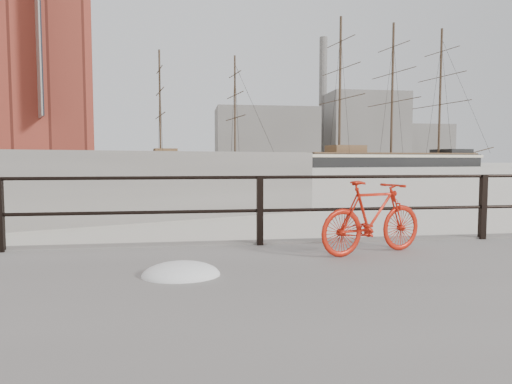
{
  "coord_description": "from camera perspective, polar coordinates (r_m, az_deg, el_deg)",
  "views": [
    {
      "loc": [
        -4.49,
        -6.6,
        1.58
      ],
      "look_at": [
        -3.32,
        1.5,
        1.0
      ],
      "focal_mm": 32.0,
      "sensor_mm": 36.0,
      "label": 1
    }
  ],
  "objects": [
    {
      "name": "ground",
      "position": [
        8.14,
        25.69,
        -7.55
      ],
      "size": [
        400.0,
        400.0,
        0.0
      ],
      "primitive_type": "plane",
      "color": "white",
      "rests_on": "ground"
    },
    {
      "name": "guardrail",
      "position": [
        7.89,
        26.49,
        -1.68
      ],
      "size": [
        28.0,
        0.1,
        1.0
      ],
      "primitive_type": null,
      "color": "black",
      "rests_on": "promenade"
    },
    {
      "name": "bicycle",
      "position": [
        6.14,
        14.37,
        -3.08
      ],
      "size": [
        1.59,
        0.72,
        0.96
      ],
      "primitive_type": "imported",
      "rotation": [
        0.0,
        0.0,
        0.31
      ],
      "color": "red",
      "rests_on": "promenade"
    },
    {
      "name": "barque_black",
      "position": [
        103.39,
        16.49,
        3.04
      ],
      "size": [
        58.8,
        29.25,
        32.1
      ],
      "primitive_type": null,
      "rotation": [
        0.0,
        0.0,
        0.2
      ],
      "color": "black",
      "rests_on": "ground"
    },
    {
      "name": "schooner_mid",
      "position": [
        82.23,
        -7.13,
        2.95
      ],
      "size": [
        31.44,
        17.8,
        21.25
      ],
      "primitive_type": null,
      "rotation": [
        0.0,
        0.0,
        0.19
      ],
      "color": "white",
      "rests_on": "ground"
    },
    {
      "name": "industrial_west",
      "position": [
        148.81,
        1.22,
        6.94
      ],
      "size": [
        32.0,
        18.0,
        18.0
      ],
      "primitive_type": "cube",
      "color": "gray",
      "rests_on": "ground"
    },
    {
      "name": "industrial_mid",
      "position": [
        163.19,
        13.25,
        7.64
      ],
      "size": [
        26.0,
        20.0,
        24.0
      ],
      "primitive_type": "cube",
      "color": "gray",
      "rests_on": "ground"
    },
    {
      "name": "industrial_east",
      "position": [
        177.08,
        19.59,
        5.6
      ],
      "size": [
        20.0,
        16.0,
        14.0
      ],
      "primitive_type": "cube",
      "color": "gray",
      "rests_on": "ground"
    },
    {
      "name": "smokestack",
      "position": [
        164.62,
        8.36,
        11.17
      ],
      "size": [
        2.8,
        2.8,
        44.0
      ],
      "primitive_type": "cylinder",
      "color": "gray",
      "rests_on": "ground"
    }
  ]
}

